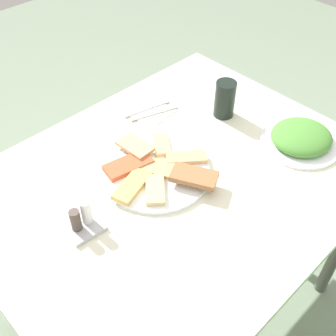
{
  "coord_description": "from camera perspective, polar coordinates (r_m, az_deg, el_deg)",
  "views": [
    {
      "loc": [
        0.58,
        0.57,
        1.57
      ],
      "look_at": [
        0.01,
        -0.02,
        0.76
      ],
      "focal_mm": 44.63,
      "sensor_mm": 36.0,
      "label": 1
    }
  ],
  "objects": [
    {
      "name": "ground_plane",
      "position": [
        1.77,
        0.73,
        -18.0
      ],
      "size": [
        6.0,
        6.0,
        0.0
      ],
      "primitive_type": "plane",
      "color": "gray"
    },
    {
      "name": "fork",
      "position": [
        1.41,
        -2.9,
        8.14
      ],
      "size": [
        0.17,
        0.05,
        0.0
      ],
      "primitive_type": "cube",
      "rotation": [
        0.0,
        0.0,
        -0.23
      ],
      "color": "silver",
      "rests_on": "paper_napkin"
    },
    {
      "name": "paper_napkin",
      "position": [
        1.4,
        -2.4,
        7.69
      ],
      "size": [
        0.14,
        0.14,
        0.0
      ],
      "primitive_type": "cube",
      "rotation": [
        0.0,
        0.0,
        0.11
      ],
      "color": "white",
      "rests_on": "dining_table"
    },
    {
      "name": "pide_platter",
      "position": [
        1.17,
        -1.64,
        -0.36
      ],
      "size": [
        0.31,
        0.33,
        0.05
      ],
      "color": "white",
      "rests_on": "dining_table"
    },
    {
      "name": "condiment_caddy",
      "position": [
        1.06,
        -11.62,
        -7.11
      ],
      "size": [
        0.1,
        0.1,
        0.08
      ],
      "color": "#B2B2B7",
      "rests_on": "dining_table"
    },
    {
      "name": "soda_can",
      "position": [
        1.36,
        7.77,
        9.31
      ],
      "size": [
        0.07,
        0.07,
        0.12
      ],
      "primitive_type": "cylinder",
      "rotation": [
        0.0,
        0.0,
        3.21
      ],
      "color": "black",
      "rests_on": "dining_table"
    },
    {
      "name": "salad_plate_greens",
      "position": [
        1.32,
        17.73,
        3.92
      ],
      "size": [
        0.24,
        0.24,
        0.06
      ],
      "color": "white",
      "rests_on": "dining_table"
    },
    {
      "name": "spoon",
      "position": [
        1.38,
        -1.9,
        7.5
      ],
      "size": [
        0.16,
        0.06,
        0.0
      ],
      "primitive_type": "cube",
      "rotation": [
        0.0,
        0.0,
        -0.32
      ],
      "color": "silver",
      "rests_on": "paper_napkin"
    },
    {
      "name": "dining_table",
      "position": [
        1.23,
        1.01,
        -3.85
      ],
      "size": [
        1.09,
        0.86,
        0.73
      ],
      "color": "silver",
      "rests_on": "ground_plane"
    }
  ]
}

